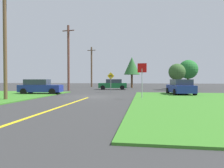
{
  "coord_description": "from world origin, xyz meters",
  "views": [
    {
      "loc": [
        4.87,
        -19.14,
        1.66
      ],
      "look_at": [
        1.38,
        4.24,
        1.09
      ],
      "focal_mm": 33.75,
      "sensor_mm": 36.0,
      "label": 1
    }
  ],
  "objects": [
    {
      "name": "utility_pole_far",
      "position": [
        -5.66,
        22.98,
        4.19
      ],
      "size": [
        1.8,
        0.41,
        8.19
      ],
      "color": "brown",
      "rests_on": "ground"
    },
    {
      "name": "stop_sign",
      "position": [
        4.77,
        -1.76,
        2.07
      ],
      "size": [
        0.74,
        0.2,
        2.94
      ],
      "rotation": [
        0.0,
        0.0,
        2.92
      ],
      "color": "#9EA0A8",
      "rests_on": "ground"
    },
    {
      "name": "lane_stripe_center",
      "position": [
        0.0,
        -8.0,
        0.01
      ],
      "size": [
        0.2,
        14.0,
        0.01
      ],
      "primitive_type": "cube",
      "color": "yellow",
      "rests_on": "ground"
    },
    {
      "name": "oak_tree_right",
      "position": [
        9.88,
        13.68,
        2.7
      ],
      "size": [
        2.51,
        2.51,
        3.97
      ],
      "color": "brown",
      "rests_on": "ground"
    },
    {
      "name": "utility_pole_mid",
      "position": [
        -5.62,
        9.41,
        4.71
      ],
      "size": [
        1.8,
        0.36,
        9.21
      ],
      "color": "brown",
      "rests_on": "ground"
    },
    {
      "name": "utility_pole_near",
      "position": [
        -5.77,
        -4.16,
        4.48
      ],
      "size": [
        1.8,
        0.42,
        8.68
      ],
      "color": "brown",
      "rests_on": "ground"
    },
    {
      "name": "ground_plane",
      "position": [
        0.0,
        0.0,
        0.0
      ],
      "size": [
        120.0,
        120.0,
        0.0
      ],
      "primitive_type": "plane",
      "color": "#353535"
    },
    {
      "name": "grass_verge_right",
      "position": [
        10.09,
        -4.0,
        0.04
      ],
      "size": [
        12.0,
        20.0,
        0.08
      ],
      "primitive_type": "cube",
      "color": "#3B7D27",
      "rests_on": "ground"
    },
    {
      "name": "oak_tree_left",
      "position": [
        12.5,
        18.59,
        3.28
      ],
      "size": [
        3.26,
        3.26,
        4.94
      ],
      "color": "brown",
      "rests_on": "ground"
    },
    {
      "name": "car_on_crossroad",
      "position": [
        8.72,
        3.54,
        0.81
      ],
      "size": [
        2.64,
        4.22,
        1.62
      ],
      "rotation": [
        0.0,
        0.0,
        1.71
      ],
      "color": "navy",
      "rests_on": "ground"
    },
    {
      "name": "direction_sign",
      "position": [
        0.94,
        6.18,
        1.54
      ],
      "size": [
        0.89,
        0.2,
        2.48
      ],
      "color": "slate",
      "rests_on": "ground"
    },
    {
      "name": "parked_car_near_building",
      "position": [
        -6.24,
        2.26,
        0.8
      ],
      "size": [
        4.65,
        2.27,
        1.62
      ],
      "rotation": [
        0.0,
        0.0,
        0.1
      ],
      "color": "navy",
      "rests_on": "ground"
    },
    {
      "name": "pine_tree_center",
      "position": [
        2.73,
        20.58,
        4.1
      ],
      "size": [
        2.99,
        2.99,
        5.78
      ],
      "color": "brown",
      "rests_on": "ground"
    },
    {
      "name": "car_approaching_junction",
      "position": [
        0.17,
        13.44,
        0.8
      ],
      "size": [
        4.54,
        2.33,
        1.62
      ],
      "rotation": [
        0.0,
        0.0,
        3.25
      ],
      "color": "#196B33",
      "rests_on": "ground"
    }
  ]
}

